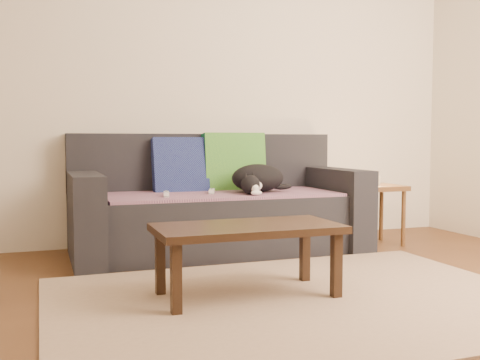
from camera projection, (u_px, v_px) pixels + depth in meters
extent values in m
plane|color=brown|center=(314.00, 310.00, 2.71)|extent=(4.50, 4.50, 0.00)
cube|color=beige|center=(200.00, 80.00, 4.49)|extent=(4.50, 0.04, 2.60)
cube|color=#232328|center=(220.00, 224.00, 4.10)|extent=(1.70, 0.78, 0.42)
cube|color=#232328|center=(204.00, 162.00, 4.44)|extent=(2.10, 0.18, 0.45)
cube|color=#232328|center=(85.00, 218.00, 3.77)|extent=(0.20, 0.90, 0.60)
cube|color=#232328|center=(335.00, 206.00, 4.41)|extent=(0.20, 0.90, 0.60)
cube|color=#472A4F|center=(220.00, 194.00, 4.06)|extent=(1.66, 0.74, 0.02)
cube|color=#121350|center=(180.00, 166.00, 4.22)|extent=(0.41, 0.18, 0.43)
cube|color=#0C4D30|center=(234.00, 165.00, 4.36)|extent=(0.49, 0.18, 0.50)
ellipsoid|color=black|center=(258.00, 178.00, 4.11)|extent=(0.47, 0.41, 0.21)
sphere|color=black|center=(250.00, 185.00, 3.91)|extent=(0.17, 0.17, 0.13)
sphere|color=white|center=(255.00, 188.00, 3.87)|extent=(0.07, 0.07, 0.06)
ellipsoid|color=black|center=(282.00, 187.00, 4.14)|extent=(0.16, 0.10, 0.05)
cube|color=white|center=(166.00, 194.00, 3.81)|extent=(0.07, 0.15, 0.03)
cube|color=white|center=(212.00, 191.00, 4.02)|extent=(0.08, 0.15, 0.03)
cube|color=brown|center=(376.00, 187.00, 4.41)|extent=(0.37, 0.37, 0.04)
cylinder|color=brown|center=(370.00, 220.00, 4.24)|extent=(0.03, 0.03, 0.43)
cylinder|color=brown|center=(403.00, 219.00, 4.34)|extent=(0.03, 0.03, 0.43)
cylinder|color=brown|center=(349.00, 215.00, 4.52)|extent=(0.03, 0.03, 0.43)
cylinder|color=brown|center=(381.00, 214.00, 4.62)|extent=(0.03, 0.03, 0.43)
cylinder|color=beige|center=(376.00, 181.00, 4.41)|extent=(0.06, 0.06, 0.07)
sphere|color=#FFBF59|center=(377.00, 175.00, 4.40)|extent=(0.02, 0.02, 0.02)
cube|color=tan|center=(300.00, 301.00, 2.85)|extent=(2.50, 1.80, 0.01)
cube|color=black|center=(247.00, 228.00, 2.90)|extent=(0.96, 0.48, 0.04)
cube|color=black|center=(176.00, 280.00, 2.60)|extent=(0.05, 0.05, 0.34)
cube|color=black|center=(336.00, 266.00, 2.88)|extent=(0.05, 0.05, 0.34)
cube|color=black|center=(160.00, 264.00, 2.94)|extent=(0.05, 0.05, 0.34)
cube|color=black|center=(305.00, 253.00, 3.23)|extent=(0.05, 0.05, 0.34)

